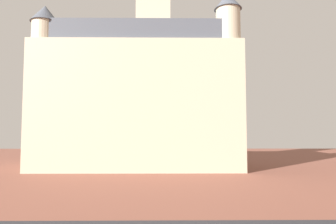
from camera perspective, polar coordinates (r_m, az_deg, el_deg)
name	(u,v)px	position (r m, az deg, el deg)	size (l,w,h in m)	color
landmark_building	(141,91)	(36.53, -5.41, 4.23)	(24.46, 11.17, 36.37)	beige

